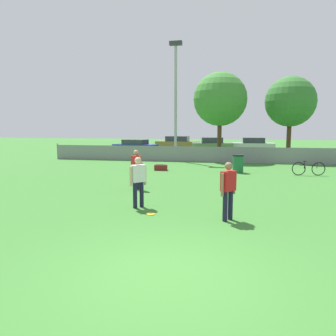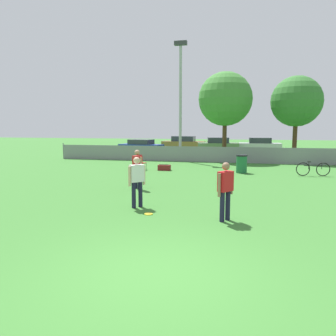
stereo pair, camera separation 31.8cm
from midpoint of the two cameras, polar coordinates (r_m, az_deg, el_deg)
ground_plane at (r=5.88m, az=-2.25°, el=-18.08°), size 120.00×120.00×0.00m
fence_backline at (r=23.28m, az=8.41°, el=2.32°), size 24.94×0.07×1.21m
light_pole at (r=24.27m, az=0.95°, el=13.18°), size 0.90×0.36×8.53m
tree_near_pole at (r=25.21m, az=8.70°, el=11.74°), size 3.99×3.99×6.54m
tree_far_right at (r=25.88m, az=20.20°, el=10.76°), size 3.64×3.64×6.14m
player_thrower_red at (r=13.27m, az=-6.25°, el=0.27°), size 0.48×0.43×1.58m
player_receiver_white at (r=10.18m, az=-6.11°, el=-1.85°), size 0.45×0.46×1.58m
player_defender_red at (r=8.85m, az=9.43°, el=-3.28°), size 0.43×0.49×1.58m
frisbee_disc at (r=9.53m, az=-4.00°, el=-7.99°), size 0.25×0.25×0.03m
folding_chair_sideline at (r=19.00m, az=-5.87°, el=1.13°), size 0.54×0.54×0.91m
bicycle_sideline at (r=18.32m, az=22.84°, el=-0.08°), size 1.68×0.44×0.75m
trash_bin at (r=18.29m, az=11.61°, el=0.76°), size 0.60×0.60×0.99m
gear_bag_sideline at (r=18.88m, az=-1.75°, el=0.07°), size 0.70×0.39×0.34m
parked_car_blue at (r=32.20m, az=-6.01°, el=3.83°), size 4.50×2.52×1.26m
parked_car_tan at (r=35.60m, az=1.40°, el=4.35°), size 4.61×1.98×1.48m
parked_car_olive at (r=33.03m, az=7.36°, el=4.01°), size 4.18×2.46×1.44m
parked_car_silver at (r=33.72m, az=14.36°, el=3.90°), size 4.08×1.80×1.42m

